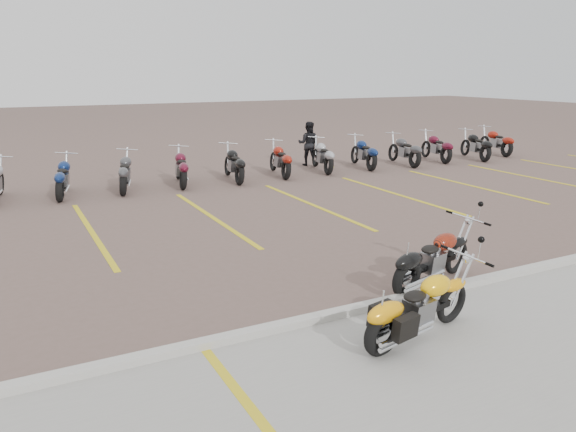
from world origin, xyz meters
The scene contains 8 objects.
ground centered at (0.00, 0.00, 0.00)m, with size 100.00×100.00×0.00m, color brown.
concrete_apron centered at (0.00, -4.50, 0.01)m, with size 60.00×5.00×0.01m, color #9E9B93.
curb centered at (0.00, -2.00, 0.06)m, with size 60.00×0.18×0.12m, color #ADAAA3.
parking_stripes centered at (0.00, 4.00, 0.00)m, with size 38.00×5.50×0.01m, color gold, non-canonical shape.
yellow_cruiser centered at (0.17, -2.99, 0.40)m, with size 1.95×0.53×0.81m.
flame_cruiser centered at (1.58, -1.65, 0.41)m, with size 1.96×0.66×0.82m.
person_b centered at (5.62, 9.40, 0.78)m, with size 0.76×0.59×1.56m, color black.
bg_bike_row centered at (2.95, 8.02, 0.55)m, with size 22.48×2.09×1.10m.
Camera 1 is at (-4.27, -8.06, 3.34)m, focal length 35.00 mm.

